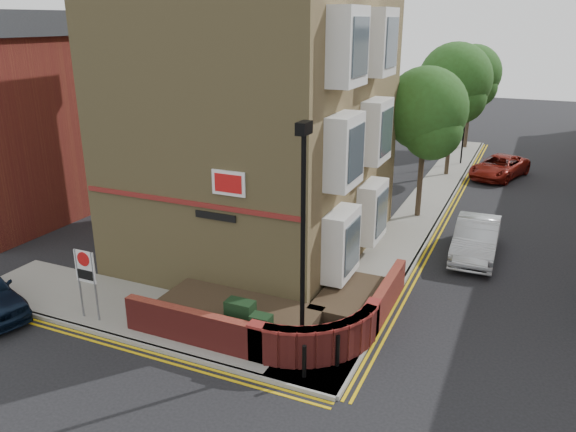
{
  "coord_description": "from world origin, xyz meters",
  "views": [
    {
      "loc": [
        6.54,
        -10.73,
        8.64
      ],
      "look_at": [
        -0.06,
        4.0,
        2.98
      ],
      "focal_mm": 35.0,
      "sensor_mm": 36.0,
      "label": 1
    }
  ],
  "objects_px": {
    "utility_cabinet_large": "(241,320)",
    "zone_sign": "(86,272)",
    "lamppost": "(303,245)",
    "silver_car_near": "(476,238)"
  },
  "relations": [
    {
      "from": "zone_sign",
      "to": "silver_car_near",
      "type": "bearing_deg",
      "value": 44.9
    },
    {
      "from": "utility_cabinet_large",
      "to": "silver_car_near",
      "type": "relative_size",
      "value": 0.27
    },
    {
      "from": "lamppost",
      "to": "utility_cabinet_large",
      "type": "height_order",
      "value": "lamppost"
    },
    {
      "from": "lamppost",
      "to": "zone_sign",
      "type": "xyz_separation_m",
      "value": [
        -6.6,
        -0.7,
        -1.7
      ]
    },
    {
      "from": "lamppost",
      "to": "utility_cabinet_large",
      "type": "distance_m",
      "value": 3.24
    },
    {
      "from": "utility_cabinet_large",
      "to": "silver_car_near",
      "type": "bearing_deg",
      "value": 60.04
    },
    {
      "from": "utility_cabinet_large",
      "to": "zone_sign",
      "type": "xyz_separation_m",
      "value": [
        -4.7,
        -0.8,
        0.92
      ]
    },
    {
      "from": "lamppost",
      "to": "zone_sign",
      "type": "height_order",
      "value": "lamppost"
    },
    {
      "from": "utility_cabinet_large",
      "to": "zone_sign",
      "type": "distance_m",
      "value": 4.86
    },
    {
      "from": "lamppost",
      "to": "zone_sign",
      "type": "bearing_deg",
      "value": -173.93
    }
  ]
}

